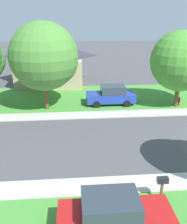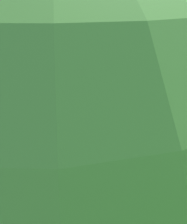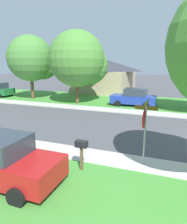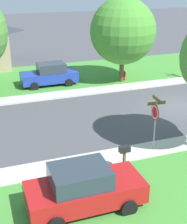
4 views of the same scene
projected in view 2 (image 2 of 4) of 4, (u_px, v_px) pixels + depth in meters
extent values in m
plane|color=#4C4C51|center=(62.00, 86.00, 18.33)|extent=(120.00, 120.00, 0.00)
cylinder|color=#9E9EA3|center=(148.00, 74.00, 16.89)|extent=(0.07, 0.07, 2.60)
cylinder|color=red|center=(149.00, 64.00, 16.51)|extent=(0.76, 0.08, 0.76)
cylinder|color=white|center=(150.00, 64.00, 16.49)|extent=(0.67, 0.05, 0.67)
cylinder|color=red|center=(150.00, 64.00, 16.49)|extent=(0.55, 0.04, 0.55)
cube|color=brown|center=(150.00, 55.00, 16.25)|extent=(0.92, 0.08, 0.16)
cube|color=brown|center=(150.00, 57.00, 16.34)|extent=(0.08, 0.92, 0.16)
cylinder|color=black|center=(20.00, 177.00, 8.92)|extent=(0.24, 0.64, 0.64)
cylinder|color=black|center=(0.00, 144.00, 10.85)|extent=(0.24, 0.64, 0.64)
sphere|color=#4B8735|center=(70.00, 135.00, 3.83)|extent=(5.56, 5.56, 5.56)
cylinder|color=brown|center=(135.00, 59.00, 19.22)|extent=(0.36, 0.36, 3.31)
sphere|color=#529239|center=(139.00, 19.00, 17.80)|extent=(4.06, 4.06, 4.06)
sphere|color=#529239|center=(124.00, 26.00, 18.01)|extent=(2.84, 2.84, 2.84)
cube|color=brown|center=(183.00, 89.00, 16.34)|extent=(0.10, 0.10, 1.05)
cube|color=black|center=(185.00, 80.00, 16.04)|extent=(0.25, 0.48, 0.26)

